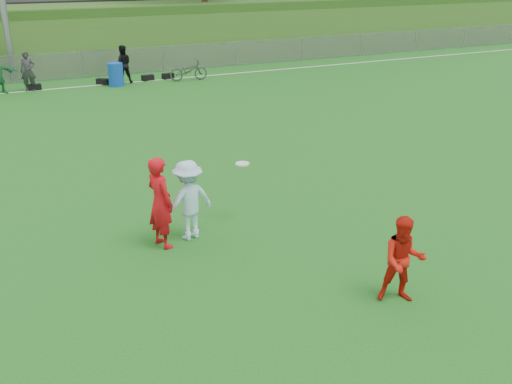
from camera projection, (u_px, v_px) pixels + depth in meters
ground at (274, 266)px, 10.50m from camera, size 120.00×120.00×0.00m
sideline_far at (91, 86)px, 25.55m from camera, size 60.00×0.10×0.01m
fence at (82, 64)px, 26.98m from camera, size 58.00×0.06×1.30m
berm at (50, 24)px, 35.85m from camera, size 120.00×18.00×3.00m
spectator_row at (14, 72)px, 23.99m from camera, size 8.37×0.84×1.69m
gear_bags at (115, 80)px, 26.03m from camera, size 6.55×0.57×0.26m
player_red_left at (160, 202)px, 10.93m from camera, size 0.62×0.77×1.83m
player_red_center at (403, 260)px, 9.18m from camera, size 0.91×0.84×1.50m
player_blue at (189, 200)px, 11.28m from camera, size 1.17×0.82×1.64m
frisbee at (242, 164)px, 11.88m from camera, size 0.29×0.29×0.03m
recycling_bin at (116, 75)px, 25.33m from camera, size 0.84×0.84×1.02m
bicycle at (188, 71)px, 26.52m from camera, size 1.80×0.76×0.92m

